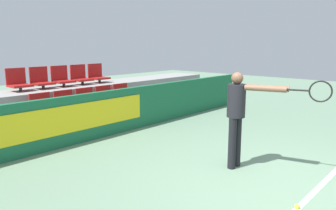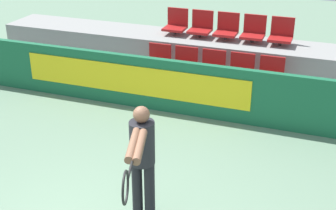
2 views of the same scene
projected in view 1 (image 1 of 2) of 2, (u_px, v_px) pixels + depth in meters
ground_plane at (274, 184)px, 4.86m from camera, size 30.00×30.00×0.00m
court_baseline at (312, 195)px, 4.51m from camera, size 4.19×0.08×0.01m
barrier_wall at (106, 114)px, 7.32m from camera, size 10.55×0.14×1.02m
bleacher_tier_front at (91, 121)px, 7.81m from camera, size 10.15×1.08×0.48m
bleacher_tier_middle at (66, 105)px, 8.47m from camera, size 10.15×1.08×0.96m
stadium_chair_0 at (43, 108)px, 6.99m from camera, size 0.46×0.44×0.53m
stadium_chair_1 at (66, 105)px, 7.40m from camera, size 0.46×0.44×0.53m
stadium_chair_2 at (87, 101)px, 7.81m from camera, size 0.46×0.44×0.53m
stadium_chair_3 at (106, 99)px, 8.22m from camera, size 0.46×0.44×0.53m
stadium_chair_4 at (123, 96)px, 8.63m from camera, size 0.46×0.44×0.53m
stadium_chair_5 at (18, 82)px, 7.61m from camera, size 0.46×0.44×0.53m
stadium_chair_6 at (41, 80)px, 8.02m from camera, size 0.46×0.44×0.53m
stadium_chair_7 at (62, 78)px, 8.43m from camera, size 0.46×0.44×0.53m
stadium_chair_8 at (81, 77)px, 8.84m from camera, size 0.46×0.44×0.53m
stadium_chair_9 at (98, 75)px, 9.25m from camera, size 0.46×0.44×0.53m
tennis_player at (241, 110)px, 5.32m from camera, size 0.55×1.49×1.60m
tennis_ball at (297, 207)px, 4.12m from camera, size 0.07×0.07×0.07m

